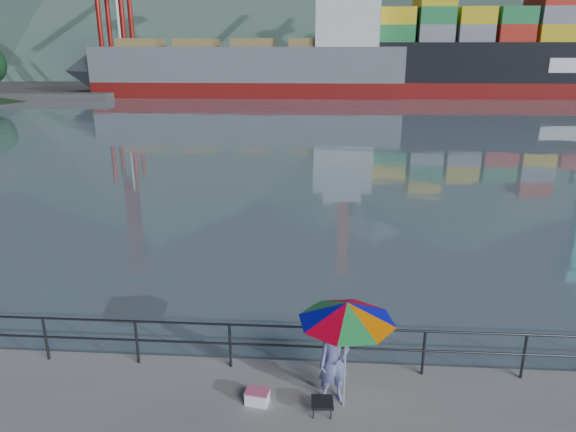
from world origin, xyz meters
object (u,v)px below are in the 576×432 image
object	(u,v)px
fisherman	(334,362)
bulk_carrier	(260,66)
beach_umbrella	(347,312)
cooler_bag	(257,398)

from	to	relation	value
fisherman	bulk_carrier	bearing A→B (deg)	81.30
fisherman	bulk_carrier	world-z (taller)	bulk_carrier
beach_umbrella	cooler_bag	xyz separation A→B (m)	(-1.63, -0.05, -1.86)
cooler_bag	bulk_carrier	xyz separation A→B (m)	(-8.43, 71.82, 4.09)
cooler_bag	bulk_carrier	world-z (taller)	bulk_carrier
fisherman	cooler_bag	size ratio (longest dim) A/B	3.83
beach_umbrella	cooler_bag	bearing A→B (deg)	-178.39
fisherman	beach_umbrella	xyz separation A→B (m)	(0.20, -0.17, 1.16)
beach_umbrella	bulk_carrier	xyz separation A→B (m)	(-10.06, 71.78, 2.24)
cooler_bag	beach_umbrella	bearing A→B (deg)	10.71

